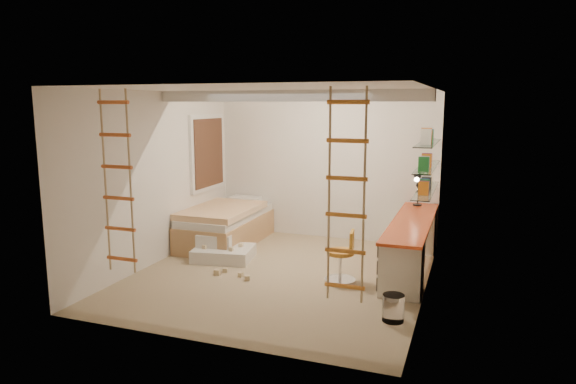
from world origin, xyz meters
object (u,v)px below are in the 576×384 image
at_px(bed, 226,225).
at_px(desk, 411,243).
at_px(swivel_chair, 342,263).
at_px(play_platform, 222,249).

bearing_deg(bed, desk, -6.49).
bearing_deg(swivel_chair, play_platform, 169.02).
height_order(desk, play_platform, desk).
relative_size(desk, play_platform, 2.82).
height_order(desk, swivel_chair, desk).
xyz_separation_m(bed, play_platform, (0.34, -0.84, -0.18)).
bearing_deg(desk, play_platform, -170.49).
distance_m(desk, bed, 3.22).
height_order(swivel_chair, play_platform, swivel_chair).
bearing_deg(play_platform, desk, 9.51).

